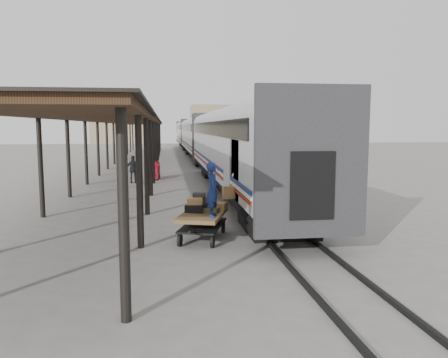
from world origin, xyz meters
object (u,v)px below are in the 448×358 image
luggage_tug (153,171)px  pedestrian (133,169)px  baggage_cart (203,219)px  porter (213,190)px

luggage_tug → pedestrian: pedestrian is taller
pedestrian → baggage_cart: bearing=100.8°
porter → pedestrian: (-3.43, 15.18, -0.81)m
luggage_tug → pedestrian: (-1.18, -1.80, 0.33)m
baggage_cart → pedestrian: bearing=119.5°
baggage_cart → porter: size_ratio=1.61×
luggage_tug → pedestrian: 2.18m
baggage_cart → porter: bearing=-51.8°
baggage_cart → luggage_tug: bearing=114.2°
luggage_tug → pedestrian: size_ratio=0.81×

